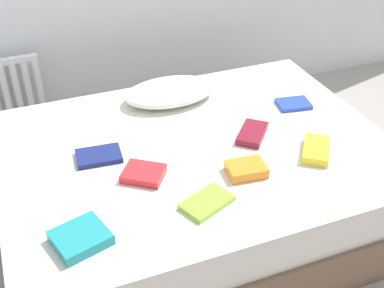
{
  "coord_description": "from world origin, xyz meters",
  "views": [
    {
      "loc": [
        -0.79,
        -1.96,
        1.96
      ],
      "look_at": [
        0.0,
        0.05,
        0.48
      ],
      "focal_mm": 47.19,
      "sensor_mm": 36.0,
      "label": 1
    }
  ],
  "objects_px": {
    "radiator": "(6,93)",
    "textbook_maroon": "(252,133)",
    "textbook_teal": "(81,238)",
    "textbook_red": "(144,174)",
    "bed": "(195,184)",
    "textbook_orange": "(246,169)",
    "pillow": "(170,92)",
    "textbook_lime": "(207,202)",
    "textbook_navy": "(99,156)",
    "textbook_blue": "(294,104)",
    "textbook_yellow": "(316,150)"
  },
  "relations": [
    {
      "from": "textbook_orange",
      "to": "textbook_lime",
      "type": "height_order",
      "value": "textbook_orange"
    },
    {
      "from": "radiator",
      "to": "textbook_maroon",
      "type": "relative_size",
      "value": 2.16
    },
    {
      "from": "textbook_maroon",
      "to": "pillow",
      "type": "bearing_deg",
      "value": 68.18
    },
    {
      "from": "pillow",
      "to": "textbook_navy",
      "type": "height_order",
      "value": "pillow"
    },
    {
      "from": "textbook_navy",
      "to": "textbook_orange",
      "type": "xyz_separation_m",
      "value": [
        0.62,
        -0.38,
        0.01
      ]
    },
    {
      "from": "textbook_lime",
      "to": "textbook_red",
      "type": "bearing_deg",
      "value": 102.01
    },
    {
      "from": "radiator",
      "to": "textbook_lime",
      "type": "height_order",
      "value": "radiator"
    },
    {
      "from": "pillow",
      "to": "textbook_maroon",
      "type": "relative_size",
      "value": 2.47
    },
    {
      "from": "radiator",
      "to": "textbook_lime",
      "type": "distance_m",
      "value": 1.8
    },
    {
      "from": "textbook_orange",
      "to": "textbook_yellow",
      "type": "xyz_separation_m",
      "value": [
        0.4,
        0.02,
        -0.0
      ]
    },
    {
      "from": "textbook_teal",
      "to": "textbook_red",
      "type": "bearing_deg",
      "value": 25.27
    },
    {
      "from": "textbook_yellow",
      "to": "textbook_blue",
      "type": "bearing_deg",
      "value": 18.12
    },
    {
      "from": "textbook_navy",
      "to": "textbook_blue",
      "type": "height_order",
      "value": "textbook_navy"
    },
    {
      "from": "textbook_teal",
      "to": "pillow",
      "type": "bearing_deg",
      "value": 37.27
    },
    {
      "from": "textbook_orange",
      "to": "textbook_yellow",
      "type": "distance_m",
      "value": 0.4
    },
    {
      "from": "textbook_lime",
      "to": "pillow",
      "type": "bearing_deg",
      "value": 57.6
    },
    {
      "from": "bed",
      "to": "textbook_red",
      "type": "xyz_separation_m",
      "value": [
        -0.32,
        -0.15,
        0.27
      ]
    },
    {
      "from": "textbook_orange",
      "to": "textbook_blue",
      "type": "distance_m",
      "value": 0.72
    },
    {
      "from": "bed",
      "to": "textbook_orange",
      "type": "height_order",
      "value": "textbook_orange"
    },
    {
      "from": "textbook_maroon",
      "to": "textbook_blue",
      "type": "bearing_deg",
      "value": -20.49
    },
    {
      "from": "bed",
      "to": "pillow",
      "type": "distance_m",
      "value": 0.59
    },
    {
      "from": "radiator",
      "to": "bed",
      "type": "bearing_deg",
      "value": -54.42
    },
    {
      "from": "textbook_red",
      "to": "radiator",
      "type": "bearing_deg",
      "value": 147.43
    },
    {
      "from": "textbook_navy",
      "to": "textbook_blue",
      "type": "xyz_separation_m",
      "value": [
        1.16,
        0.1,
        -0.0
      ]
    },
    {
      "from": "textbook_yellow",
      "to": "textbook_lime",
      "type": "distance_m",
      "value": 0.67
    },
    {
      "from": "bed",
      "to": "textbook_orange",
      "type": "xyz_separation_m",
      "value": [
        0.14,
        -0.3,
        0.28
      ]
    },
    {
      "from": "pillow",
      "to": "textbook_yellow",
      "type": "distance_m",
      "value": 0.92
    },
    {
      "from": "textbook_orange",
      "to": "textbook_navy",
      "type": "bearing_deg",
      "value": 154.98
    },
    {
      "from": "bed",
      "to": "textbook_lime",
      "type": "xyz_separation_m",
      "value": [
        -0.12,
        -0.44,
        0.27
      ]
    },
    {
      "from": "textbook_teal",
      "to": "textbook_maroon",
      "type": "bearing_deg",
      "value": 7.74
    },
    {
      "from": "radiator",
      "to": "textbook_yellow",
      "type": "height_order",
      "value": "radiator"
    },
    {
      "from": "pillow",
      "to": "textbook_lime",
      "type": "height_order",
      "value": "pillow"
    },
    {
      "from": "bed",
      "to": "textbook_maroon",
      "type": "distance_m",
      "value": 0.41
    },
    {
      "from": "bed",
      "to": "textbook_red",
      "type": "distance_m",
      "value": 0.45
    },
    {
      "from": "textbook_teal",
      "to": "textbook_orange",
      "type": "height_order",
      "value": "textbook_orange"
    },
    {
      "from": "radiator",
      "to": "textbook_maroon",
      "type": "height_order",
      "value": "radiator"
    },
    {
      "from": "textbook_teal",
      "to": "textbook_lime",
      "type": "bearing_deg",
      "value": -13.47
    },
    {
      "from": "textbook_teal",
      "to": "textbook_blue",
      "type": "relative_size",
      "value": 1.13
    },
    {
      "from": "textbook_red",
      "to": "textbook_lime",
      "type": "distance_m",
      "value": 0.35
    },
    {
      "from": "textbook_red",
      "to": "bed",
      "type": "bearing_deg",
      "value": 60.5
    },
    {
      "from": "pillow",
      "to": "textbook_orange",
      "type": "height_order",
      "value": "pillow"
    },
    {
      "from": "textbook_teal",
      "to": "textbook_blue",
      "type": "bearing_deg",
      "value": 9.09
    },
    {
      "from": "bed",
      "to": "radiator",
      "type": "relative_size",
      "value": 4.21
    },
    {
      "from": "radiator",
      "to": "pillow",
      "type": "distance_m",
      "value": 1.15
    },
    {
      "from": "textbook_red",
      "to": "textbook_blue",
      "type": "bearing_deg",
      "value": 53.48
    },
    {
      "from": "radiator",
      "to": "textbook_maroon",
      "type": "bearing_deg",
      "value": -46.47
    },
    {
      "from": "radiator",
      "to": "textbook_yellow",
      "type": "bearing_deg",
      "value": -46.83
    },
    {
      "from": "textbook_orange",
      "to": "textbook_blue",
      "type": "height_order",
      "value": "textbook_orange"
    },
    {
      "from": "textbook_teal",
      "to": "textbook_lime",
      "type": "height_order",
      "value": "textbook_teal"
    },
    {
      "from": "textbook_red",
      "to": "textbook_maroon",
      "type": "bearing_deg",
      "value": 46.49
    }
  ]
}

